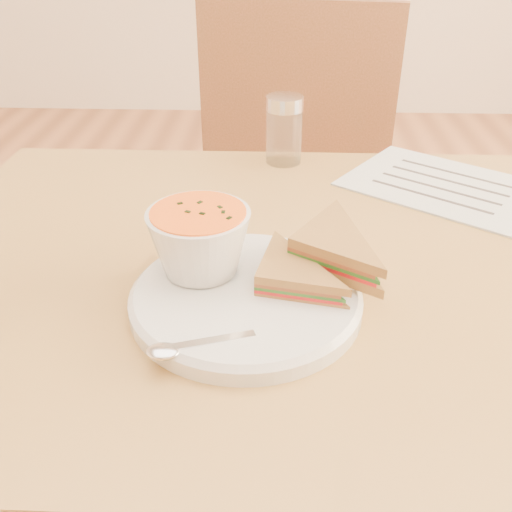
# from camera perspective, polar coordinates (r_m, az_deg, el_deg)

# --- Properties ---
(dining_table) EXTENTS (1.00, 0.70, 0.75)m
(dining_table) POSITION_cam_1_polar(r_m,az_deg,el_deg) (0.95, 4.40, -19.81)
(dining_table) COLOR olive
(dining_table) RESTS_ON floor
(chair_far) EXTENTS (0.49, 0.49, 0.96)m
(chair_far) POSITION_cam_1_polar(r_m,az_deg,el_deg) (1.22, 2.22, 0.22)
(chair_far) COLOR brown
(chair_far) RESTS_ON floor
(plate) EXTENTS (0.25, 0.25, 0.02)m
(plate) POSITION_cam_1_polar(r_m,az_deg,el_deg) (0.61, -1.02, -4.33)
(plate) COLOR white
(plate) RESTS_ON dining_table
(soup_bowl) EXTENTS (0.12, 0.12, 0.08)m
(soup_bowl) POSITION_cam_1_polar(r_m,az_deg,el_deg) (0.62, -5.64, 1.15)
(soup_bowl) COLOR white
(soup_bowl) RESTS_ON plate
(sandwich_half_a) EXTENTS (0.12, 0.12, 0.03)m
(sandwich_half_a) POSITION_cam_1_polar(r_m,az_deg,el_deg) (0.58, -0.20, -3.30)
(sandwich_half_a) COLOR #9C6C37
(sandwich_half_a) RESTS_ON plate
(sandwich_half_b) EXTENTS (0.16, 0.16, 0.04)m
(sandwich_half_b) POSITION_cam_1_polar(r_m,az_deg,el_deg) (0.62, 3.15, 0.38)
(sandwich_half_b) COLOR #9C6C37
(sandwich_half_b) RESTS_ON plate
(spoon) EXTENTS (0.16, 0.08, 0.01)m
(spoon) POSITION_cam_1_polar(r_m,az_deg,el_deg) (0.54, -4.32, -8.53)
(spoon) COLOR silver
(spoon) RESTS_ON plate
(paper_menu) EXTENTS (0.35, 0.33, 0.00)m
(paper_menu) POSITION_cam_1_polar(r_m,az_deg,el_deg) (0.92, 18.26, 6.71)
(paper_menu) COLOR white
(paper_menu) RESTS_ON dining_table
(condiment_shaker) EXTENTS (0.06, 0.06, 0.11)m
(condiment_shaker) POSITION_cam_1_polar(r_m,az_deg,el_deg) (0.95, 2.82, 12.48)
(condiment_shaker) COLOR silver
(condiment_shaker) RESTS_ON dining_table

